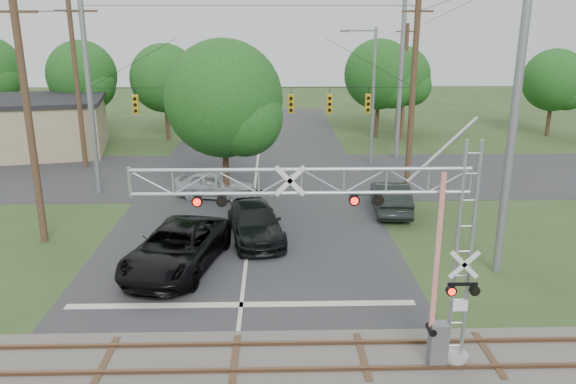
{
  "coord_description": "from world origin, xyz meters",
  "views": [
    {
      "loc": [
        1.27,
        -13.28,
        10.08
      ],
      "look_at": [
        1.79,
        7.5,
        3.79
      ],
      "focal_mm": 35.0,
      "sensor_mm": 36.0,
      "label": 1
    }
  ],
  "objects_px": {
    "crossing_gantry": "(364,233)",
    "pickup_black": "(177,248)",
    "traffic_signal_span": "(267,100)",
    "sedan_silver": "(215,185)",
    "streetlight": "(371,89)",
    "car_dark": "(255,222)"
  },
  "relations": [
    {
      "from": "car_dark",
      "to": "traffic_signal_span",
      "type": "bearing_deg",
      "value": 76.04
    },
    {
      "from": "traffic_signal_span",
      "to": "sedan_silver",
      "type": "relative_size",
      "value": 4.04
    },
    {
      "from": "traffic_signal_span",
      "to": "pickup_black",
      "type": "height_order",
      "value": "traffic_signal_span"
    },
    {
      "from": "crossing_gantry",
      "to": "sedan_silver",
      "type": "xyz_separation_m",
      "value": [
        -6.09,
        17.31,
        -3.5
      ]
    },
    {
      "from": "crossing_gantry",
      "to": "car_dark",
      "type": "height_order",
      "value": "crossing_gantry"
    },
    {
      "from": "streetlight",
      "to": "traffic_signal_span",
      "type": "bearing_deg",
      "value": -135.04
    },
    {
      "from": "streetlight",
      "to": "crossing_gantry",
      "type": "bearing_deg",
      "value": -99.78
    },
    {
      "from": "sedan_silver",
      "to": "streetlight",
      "type": "height_order",
      "value": "streetlight"
    },
    {
      "from": "pickup_black",
      "to": "car_dark",
      "type": "bearing_deg",
      "value": 59.29
    },
    {
      "from": "crossing_gantry",
      "to": "pickup_black",
      "type": "height_order",
      "value": "crossing_gantry"
    },
    {
      "from": "crossing_gantry",
      "to": "traffic_signal_span",
      "type": "height_order",
      "value": "traffic_signal_span"
    },
    {
      "from": "car_dark",
      "to": "crossing_gantry",
      "type": "bearing_deg",
      "value": -81.77
    },
    {
      "from": "crossing_gantry",
      "to": "sedan_silver",
      "type": "distance_m",
      "value": 18.68
    },
    {
      "from": "pickup_black",
      "to": "streetlight",
      "type": "distance_m",
      "value": 22.07
    },
    {
      "from": "crossing_gantry",
      "to": "traffic_signal_span",
      "type": "bearing_deg",
      "value": 99.11
    },
    {
      "from": "car_dark",
      "to": "sedan_silver",
      "type": "distance_m",
      "value": 7.15
    },
    {
      "from": "crossing_gantry",
      "to": "car_dark",
      "type": "relative_size",
      "value": 1.75
    },
    {
      "from": "traffic_signal_span",
      "to": "streetlight",
      "type": "relative_size",
      "value": 1.98
    },
    {
      "from": "sedan_silver",
      "to": "streetlight",
      "type": "bearing_deg",
      "value": -35.32
    },
    {
      "from": "pickup_black",
      "to": "streetlight",
      "type": "bearing_deg",
      "value": 71.57
    },
    {
      "from": "crossing_gantry",
      "to": "pickup_black",
      "type": "distance_m",
      "value": 10.43
    },
    {
      "from": "crossing_gantry",
      "to": "streetlight",
      "type": "distance_m",
      "value": 26.13
    }
  ]
}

